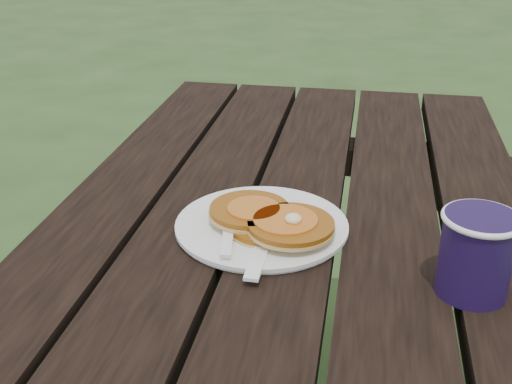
# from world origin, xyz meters

# --- Properties ---
(plate) EXTENTS (0.31, 0.31, 0.01)m
(plate) POSITION_xyz_m (-0.04, 0.15, 0.76)
(plate) COLOR white
(plate) RESTS_ON picnic_table
(pancake_stack) EXTENTS (0.19, 0.16, 0.04)m
(pancake_stack) POSITION_xyz_m (-0.02, 0.13, 0.77)
(pancake_stack) COLOR #985311
(pancake_stack) RESTS_ON plate
(knife) EXTENTS (0.02, 0.18, 0.00)m
(knife) POSITION_xyz_m (-0.03, 0.08, 0.76)
(knife) COLOR white
(knife) RESTS_ON plate
(fork) EXTENTS (0.06, 0.16, 0.01)m
(fork) POSITION_xyz_m (-0.08, 0.09, 0.77)
(fork) COLOR white
(fork) RESTS_ON plate
(coffee_cup) EXTENTS (0.10, 0.10, 0.11)m
(coffee_cup) POSITION_xyz_m (0.25, 0.04, 0.81)
(coffee_cup) COLOR #1B0E38
(coffee_cup) RESTS_ON picnic_table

